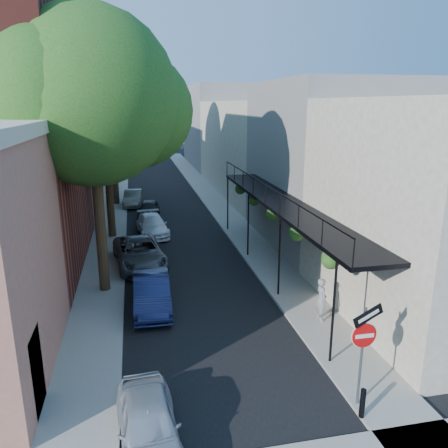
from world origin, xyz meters
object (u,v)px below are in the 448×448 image
oak_mid (111,117)px  pedestrian (321,299)px  oak_near (103,101)px  parked_car_e (149,209)px  oak_far (116,97)px  parked_car_b (152,293)px  sign_post (364,339)px  bollard (362,403)px  parked_car_d (152,225)px  parked_car_c (140,253)px  parked_car_f (133,198)px  parked_car_a (148,425)px

oak_mid → pedestrian: 15.97m
oak_near → parked_car_e: (1.92, 12.22, -7.28)m
oak_far → parked_car_b: (1.46, -19.26, -7.60)m
sign_post → oak_mid: size_ratio=0.29×
bollard → sign_post: bearing=71.4°
bollard → parked_car_d: parked_car_d is taller
bollard → parked_car_b: parked_car_b is taller
oak_near → oak_far: (0.01, 17.01, 0.38)m
parked_car_c → parked_car_e: (0.82, 9.68, -0.08)m
oak_near → parked_car_f: oak_near is taller
oak_near → parked_car_c: oak_near is taller
oak_near → parked_car_a: (1.06, -9.53, -7.28)m
oak_mid → parked_car_d: size_ratio=2.49×
parked_car_b → pedestrian: size_ratio=2.44×
oak_mid → parked_car_f: (0.90, 8.18, -6.44)m
oak_mid → parked_car_e: bearing=65.2°
oak_mid → parked_car_d: 6.77m
pedestrian → parked_car_e: bearing=17.2°
parked_car_e → parked_car_f: parked_car_f is taller
parked_car_a → parked_car_c: size_ratio=0.72×
oak_near → oak_mid: size_ratio=1.12×
parked_car_e → bollard: bearing=-72.0°
parked_car_a → oak_far: bearing=88.3°
oak_far → bollard: bearing=-76.6°
sign_post → parked_car_a: sign_post is taller
parked_car_b → parked_car_d: parked_car_b is taller
oak_far → parked_car_b: oak_far is taller
oak_far → pedestrian: bearing=-71.1°
sign_post → oak_mid: oak_mid is taller
bollard → pedestrian: (1.09, 5.04, 0.41)m
parked_car_b → parked_car_f: (-0.62, 18.40, -0.04)m
parked_car_a → parked_car_c: bearing=85.9°
sign_post → pedestrian: bearing=78.4°
parked_car_c → oak_near: bearing=-120.6°
parked_car_a → parked_car_b: (0.41, 7.28, 0.06)m
bollard → oak_far: oak_far is taller
parked_car_e → parked_car_f: (-1.07, 3.92, 0.02)m
bollard → parked_car_b: size_ratio=0.20×
parked_car_a → parked_car_e: (0.86, 21.75, -0.00)m
bollard → oak_mid: 19.96m
bollard → parked_car_d: (-4.40, 17.64, 0.07)m
parked_car_f → pedestrian: 21.89m
sign_post → oak_far: bearing=103.9°
oak_near → parked_car_a: bearing=-83.7°
parked_car_e → pedestrian: size_ratio=2.15×
parked_car_b → parked_car_d: 10.14m
oak_near → parked_car_f: size_ratio=3.04×
bollard → parked_car_c: bearing=113.2°
bollard → oak_mid: bearing=109.9°
parked_car_d → pedestrian: (5.49, -12.60, 0.34)m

